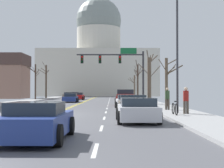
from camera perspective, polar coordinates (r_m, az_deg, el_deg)
name	(u,v)px	position (r m, az deg, el deg)	size (l,w,h in m)	color
ground	(52,114)	(23.06, -10.09, -4.96)	(20.00, 180.00, 0.20)	#515156
signal_gantry	(117,63)	(39.79, 0.92, 3.51)	(7.91, 0.41, 6.45)	#28282D
street_lamp_right	(171,32)	(22.71, 9.92, 8.53)	(2.52, 0.24, 8.90)	#333338
capitol_building	(97,59)	(100.13, -2.48, 4.15)	(33.60, 18.06, 31.32)	beige
pickup_truck_near_00	(124,98)	(36.34, 2.05, -2.42)	(2.33, 5.48, 1.69)	maroon
sedan_near_01	(126,102)	(29.52, 2.34, -3.05)	(2.13, 4.37, 1.22)	silver
sedan_near_02	(131,105)	(23.41, 3.28, -3.50)	(2.12, 4.21, 1.28)	#6B6056
sedan_near_03	(136,110)	(17.03, 4.05, -4.45)	(2.10, 4.42, 1.21)	silver
sedan_near_04	(36,122)	(11.03, -12.68, -6.26)	(2.02, 4.24, 1.21)	navy
sedan_oncoming_00	(69,98)	(46.30, -7.19, -2.36)	(2.09, 4.70, 1.20)	navy
sedan_oncoming_01	(77,96)	(59.22, -5.95, -2.07)	(2.09, 4.41, 1.24)	#B71414
sedan_oncoming_02	(67,95)	(72.01, -7.61, -1.89)	(2.00, 4.32, 1.23)	#6B6056
sedan_oncoming_03	(74,95)	(82.87, -6.45, -1.81)	(2.02, 4.27, 1.23)	silver
flank_building_00	(2,76)	(71.30, -18.07, 1.27)	(9.48, 7.96, 8.82)	#8C6656
bare_tree_00	(136,80)	(54.29, 4.13, 0.61)	(1.29, 2.40, 6.28)	#423328
bare_tree_01	(34,80)	(57.70, -13.01, 0.62)	(2.31, 1.62, 5.83)	#423328
bare_tree_02	(166,79)	(30.76, 9.03, 0.80)	(2.30, 2.00, 4.36)	brown
bare_tree_03	(45,80)	(64.85, -11.26, 0.62)	(2.15, 2.48, 6.91)	#4C3D2D
bare_tree_04	(133,86)	(73.33, 3.56, -0.28)	(1.73, 1.40, 4.78)	brown
bare_tree_06	(148,79)	(35.61, 6.10, 0.89)	(2.26, 2.47, 5.54)	brown
pedestrian_00	(166,97)	(25.83, 9.07, -2.26)	(0.35, 0.34, 1.65)	#4C4238
pedestrian_01	(185,99)	(21.47, 12.11, -2.48)	(0.35, 0.34, 1.65)	#4C4238
bicycle_parked	(173,109)	(20.59, 10.29, -4.12)	(0.12, 1.77, 0.85)	black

